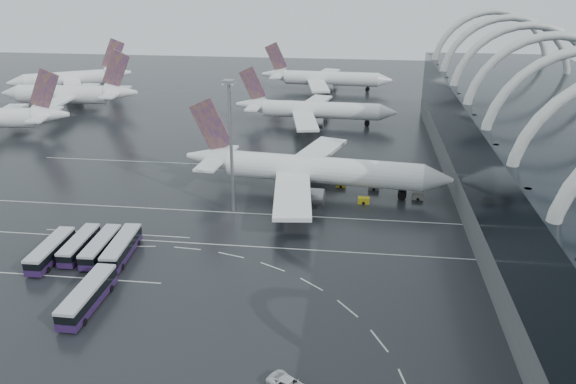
# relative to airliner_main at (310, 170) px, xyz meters

# --- Properties ---
(ground) EXTENTS (420.00, 420.00, 0.00)m
(ground) POSITION_rel_airliner_main_xyz_m (-9.97, -25.32, -5.00)
(ground) COLOR black
(ground) RESTS_ON ground
(terminal) EXTENTS (42.00, 160.00, 34.90)m
(terminal) POSITION_rel_airliner_main_xyz_m (51.60, -5.49, 5.87)
(terminal) COLOR #5C5D61
(terminal) RESTS_ON ground
(lane_marking_near) EXTENTS (120.00, 0.25, 0.01)m
(lane_marking_near) POSITION_rel_airliner_main_xyz_m (-9.97, -27.32, -5.00)
(lane_marking_near) COLOR silver
(lane_marking_near) RESTS_ON ground
(lane_marking_mid) EXTENTS (120.00, 0.25, 0.01)m
(lane_marking_mid) POSITION_rel_airliner_main_xyz_m (-9.97, -13.32, -5.00)
(lane_marking_mid) COLOR silver
(lane_marking_mid) RESTS_ON ground
(lane_marking_far) EXTENTS (120.00, 0.25, 0.01)m
(lane_marking_far) POSITION_rel_airliner_main_xyz_m (-9.97, 14.68, -5.00)
(lane_marking_far) COLOR silver
(lane_marking_far) RESTS_ON ground
(bus_bay_line_south) EXTENTS (28.00, 0.25, 0.01)m
(bus_bay_line_south) POSITION_rel_airliner_main_xyz_m (-33.97, -41.32, -5.00)
(bus_bay_line_south) COLOR silver
(bus_bay_line_south) RESTS_ON ground
(bus_bay_line_north) EXTENTS (28.00, 0.25, 0.01)m
(bus_bay_line_north) POSITION_rel_airliner_main_xyz_m (-33.97, -25.32, -5.00)
(bus_bay_line_north) COLOR silver
(bus_bay_line_north) RESTS_ON ground
(airliner_main) EXTENTS (59.05, 51.52, 19.98)m
(airliner_main) POSITION_rel_airliner_main_xyz_m (0.00, 0.00, 0.00)
(airliner_main) COLOR white
(airliner_main) RESTS_ON ground
(airliner_gate_b) EXTENTS (50.30, 45.31, 17.50)m
(airliner_gate_b) POSITION_rel_airliner_main_xyz_m (-4.01, 55.85, -0.63)
(airliner_gate_b) COLOR white
(airliner_gate_b) RESTS_ON ground
(airliner_gate_c) EXTENTS (51.42, 47.49, 18.34)m
(airliner_gate_c) POSITION_rel_airliner_main_xyz_m (-3.65, 106.00, -0.42)
(airliner_gate_c) COLOR white
(airliner_gate_c) RESTS_ON ground
(jet_remote_mid) EXTENTS (47.77, 38.45, 20.85)m
(jet_remote_mid) POSITION_rel_airliner_main_xyz_m (-86.79, 63.46, 0.38)
(jet_remote_mid) COLOR white
(jet_remote_mid) RESTS_ON ground
(jet_remote_far) EXTENTS (42.54, 34.84, 19.90)m
(jet_remote_far) POSITION_rel_airliner_main_xyz_m (-99.89, 90.80, 0.13)
(jet_remote_far) COLOR white
(jet_remote_far) RESTS_ON ground
(bus_row_near_a) EXTENTS (3.32, 12.94, 3.17)m
(bus_row_near_a) POSITION_rel_airliner_main_xyz_m (-40.95, -36.21, -3.26)
(bus_row_near_a) COLOR #1F133B
(bus_row_near_a) RESTS_ON ground
(bus_row_near_b) EXTENTS (3.11, 12.04, 2.95)m
(bus_row_near_b) POSITION_rel_airliner_main_xyz_m (-37.19, -33.46, -3.38)
(bus_row_near_b) COLOR #1F133B
(bus_row_near_b) RESTS_ON ground
(bus_row_near_c) EXTENTS (3.20, 12.44, 3.05)m
(bus_row_near_c) POSITION_rel_airliner_main_xyz_m (-33.18, -33.67, -3.33)
(bus_row_near_c) COLOR #1F133B
(bus_row_near_c) RESTS_ON ground
(bus_row_near_d) EXTENTS (3.75, 13.36, 3.25)m
(bus_row_near_d) POSITION_rel_airliner_main_xyz_m (-29.36, -33.80, -3.22)
(bus_row_near_d) COLOR #1F133B
(bus_row_near_d) RESTS_ON ground
(bus_row_far_c) EXTENTS (3.45, 13.78, 3.38)m
(bus_row_far_c) POSITION_rel_airliner_main_xyz_m (-28.33, -48.94, -3.15)
(bus_row_far_c) COLOR #1F133B
(bus_row_far_c) RESTS_ON ground
(floodlight_mast) EXTENTS (2.05, 2.05, 26.79)m
(floodlight_mast) POSITION_rel_airliner_main_xyz_m (-14.42, -12.51, 11.85)
(floodlight_mast) COLOR gray
(floodlight_mast) RESTS_ON ground
(gse_cart_belly_a) EXTENTS (2.42, 1.43, 1.32)m
(gse_cart_belly_a) POSITION_rel_airliner_main_xyz_m (11.92, -5.27, -4.35)
(gse_cart_belly_a) COLOR gold
(gse_cart_belly_a) RESTS_ON ground
(gse_cart_belly_b) EXTENTS (2.34, 1.38, 1.28)m
(gse_cart_belly_b) POSITION_rel_airliner_main_xyz_m (14.20, 2.69, -4.37)
(gse_cart_belly_b) COLOR slate
(gse_cart_belly_b) RESTS_ON ground
(gse_cart_belly_d) EXTENTS (2.29, 1.35, 1.25)m
(gse_cart_belly_d) POSITION_rel_airliner_main_xyz_m (23.43, -1.65, -4.38)
(gse_cart_belly_d) COLOR slate
(gse_cart_belly_d) RESTS_ON ground
(gse_cart_belly_e) EXTENTS (2.22, 1.31, 1.21)m
(gse_cart_belly_e) POSITION_rel_airliner_main_xyz_m (6.83, 3.52, -4.40)
(gse_cart_belly_e) COLOR gold
(gse_cart_belly_e) RESTS_ON ground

